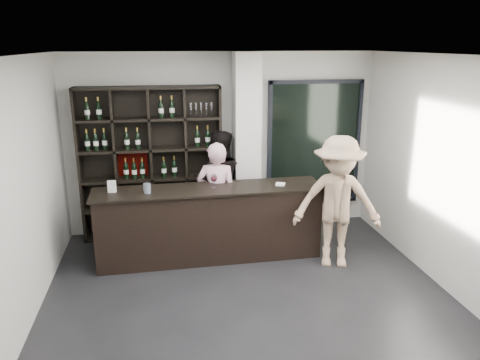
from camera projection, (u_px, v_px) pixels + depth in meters
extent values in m
cube|color=black|center=(255.00, 313.00, 5.45)|extent=(5.00, 5.50, 0.01)
cube|color=silver|center=(246.00, 146.00, 7.43)|extent=(0.40, 0.40, 2.90)
cube|color=black|center=(314.00, 143.00, 7.85)|extent=(1.60, 0.08, 2.10)
cube|color=black|center=(314.00, 143.00, 7.85)|extent=(1.48, 0.02, 1.98)
cube|color=black|center=(210.00, 224.00, 6.72)|extent=(3.16, 0.59, 1.04)
cube|color=black|center=(209.00, 189.00, 6.56)|extent=(3.24, 0.67, 0.03)
imported|color=#D19FAE|center=(217.00, 197.00, 6.93)|extent=(0.69, 0.54, 1.66)
imported|color=black|center=(219.00, 184.00, 7.46)|extent=(0.98, 0.84, 1.73)
imported|color=tan|center=(337.00, 202.00, 6.40)|extent=(1.34, 0.99, 1.85)
cylinder|color=#9EACC2|center=(147.00, 188.00, 6.32)|extent=(0.11, 0.11, 0.13)
cube|color=white|center=(280.00, 184.00, 6.70)|extent=(0.17, 0.17, 0.02)
cube|color=white|center=(112.00, 187.00, 6.36)|extent=(0.11, 0.07, 0.16)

